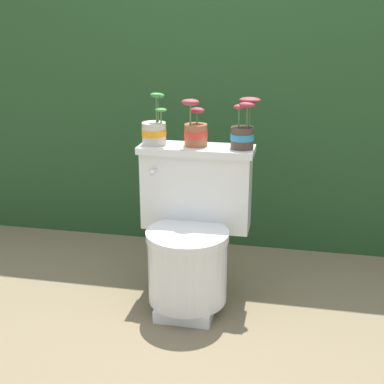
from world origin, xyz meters
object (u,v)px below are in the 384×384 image
object	(u,v)px
potted_plant_left	(154,130)
potted_plant_midleft	(196,130)
potted_plant_middle	(243,131)
toilet	(191,235)

from	to	relation	value
potted_plant_left	potted_plant_midleft	xyz separation A→B (m)	(0.19, 0.01, 0.00)
potted_plant_midleft	potted_plant_middle	bearing A→B (deg)	-2.10
potted_plant_midleft	potted_plant_middle	distance (m)	0.21
potted_plant_middle	potted_plant_midleft	bearing A→B (deg)	177.90
potted_plant_left	potted_plant_midleft	world-z (taller)	potted_plant_left
toilet	potted_plant_left	distance (m)	0.50
potted_plant_left	potted_plant_middle	xyz separation A→B (m)	(0.40, 0.00, 0.01)
toilet	potted_plant_middle	world-z (taller)	potted_plant_middle
potted_plant_midleft	potted_plant_middle	world-z (taller)	potted_plant_middle
toilet	potted_plant_left	bearing A→B (deg)	149.20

